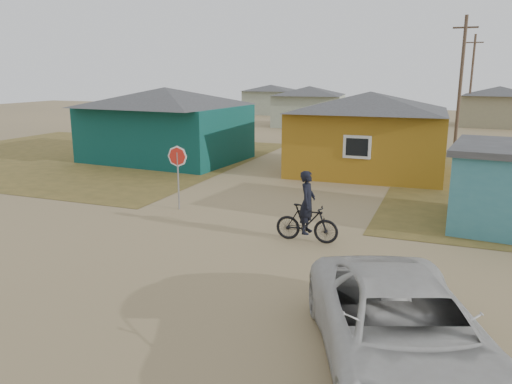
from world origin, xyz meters
The scene contains 12 objects.
ground centered at (0.00, 0.00, 0.00)m, with size 120.00×120.00×0.00m, color #947D55.
grass_nw centered at (-14.00, 13.00, 0.01)m, with size 20.00×18.00×0.00m, color brown.
house_teal centered at (-8.50, 13.50, 2.05)m, with size 8.93×7.08×4.00m.
house_yellow centered at (2.50, 14.00, 2.00)m, with size 7.72×6.76×3.90m.
house_pale_west centered at (-6.00, 34.00, 1.86)m, with size 7.04×6.15×3.60m.
house_beige_east centered at (10.00, 40.00, 1.86)m, with size 6.95×6.05×3.60m.
house_pale_north centered at (-14.00, 46.00, 1.75)m, with size 6.28×5.81×3.40m.
utility_pole_near centered at (6.50, 22.00, 4.14)m, with size 1.40×0.20×8.00m.
utility_pole_far centered at (7.50, 38.00, 4.14)m, with size 1.40×0.20×8.00m.
stop_sign centered at (-2.64, 4.60, 1.69)m, with size 0.71×0.30×2.29m.
cyclist centered at (2.57, 2.87, 0.76)m, with size 1.85×0.67×2.08m.
vehicle centered at (5.76, -2.91, 0.76)m, with size 2.53×5.49×1.53m, color beige.
Camera 1 is at (6.20, -10.45, 4.76)m, focal length 35.00 mm.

